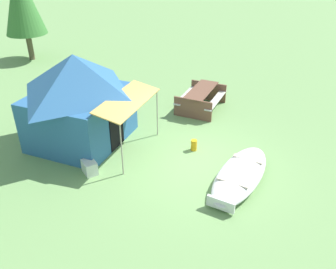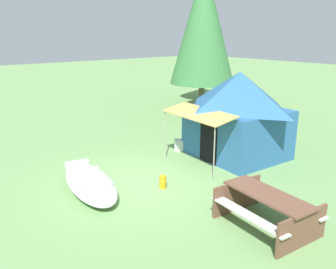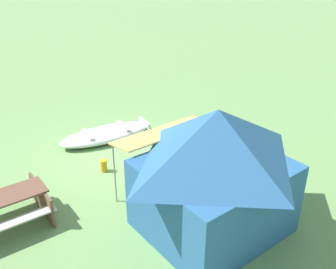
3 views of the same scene
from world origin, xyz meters
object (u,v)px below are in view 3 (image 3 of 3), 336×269
beached_rowboat (106,134)px  canvas_cabin_tent (214,170)px  cooler_box (220,174)px  fuel_can (104,166)px  picnic_table (1,209)px

beached_rowboat → canvas_cabin_tent: 5.25m
cooler_box → fuel_can: size_ratio=1.35×
canvas_cabin_tent → fuel_can: (0.51, -3.51, -1.28)m
beached_rowboat → fuel_can: (1.11, 1.56, -0.03)m
canvas_cabin_tent → cooler_box: bearing=-144.7°
beached_rowboat → fuel_can: beached_rowboat is taller
canvas_cabin_tent → picnic_table: size_ratio=1.76×
picnic_table → cooler_box: picnic_table is taller
beached_rowboat → canvas_cabin_tent: canvas_cabin_tent is taller
beached_rowboat → picnic_table: (4.02, 2.07, 0.29)m
cooler_box → canvas_cabin_tent: bearing=35.3°
beached_rowboat → cooler_box: bearing=103.5°
beached_rowboat → canvas_cabin_tent: bearing=83.3°
beached_rowboat → fuel_can: 1.92m
picnic_table → fuel_can: picnic_table is taller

